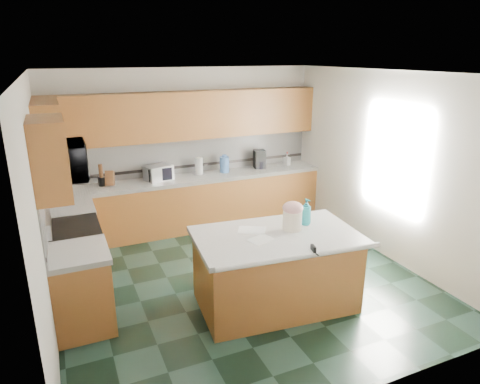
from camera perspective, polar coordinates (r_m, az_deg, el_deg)
floor at (r=5.90m, az=0.03°, el=-11.56°), size 4.60×4.60×0.00m
ceiling at (r=5.14m, az=0.04°, el=15.64°), size 4.60×4.60×0.00m
wall_back at (r=7.48m, az=-7.17°, el=5.82°), size 4.60×0.04×2.70m
wall_front at (r=3.52m, az=15.62°, el=-9.10°), size 4.60×0.04×2.70m
wall_left at (r=4.96m, az=-25.34°, el=-2.17°), size 0.04×4.60×2.70m
wall_right at (r=6.62m, az=18.80°, el=3.37°), size 0.04×4.60×2.70m
back_base_cab at (r=7.44m, az=-6.18°, el=-1.60°), size 4.60×0.60×0.86m
back_countertop at (r=7.30m, az=-6.30°, el=1.81°), size 4.60×0.64×0.06m
back_upper_cab at (r=7.21m, az=-6.92°, el=10.13°), size 4.60×0.33×0.78m
back_backsplash at (r=7.48m, az=-7.06°, el=4.91°), size 4.60×0.02×0.63m
back_accent_band at (r=7.52m, az=-6.99°, el=3.45°), size 4.60×0.01×0.05m
left_base_cab_rear at (r=6.48m, az=-21.33°, el=-5.82°), size 0.60×0.82×0.86m
left_counter_rear at (r=6.32m, az=-21.80°, el=-1.99°), size 0.64×0.82×0.06m
left_base_cab_front at (r=5.10m, az=-20.32°, el=-12.34°), size 0.60×0.72×0.86m
left_counter_front at (r=4.90m, az=-20.90°, el=-7.66°), size 0.64×0.72×0.06m
left_backsplash at (r=5.52m, az=-24.80°, el=-1.42°), size 0.02×2.30×0.63m
left_accent_band at (r=5.58m, az=-24.48°, el=-3.31°), size 0.01×2.30×0.05m
left_upper_cab_rear at (r=6.20m, az=-24.24°, el=7.41°), size 0.33×1.09×0.78m
left_upper_cab_front at (r=4.56m, az=-24.05°, el=4.13°), size 0.33×0.72×0.78m
range_body at (r=5.76m, az=-20.89°, el=-8.70°), size 0.60×0.76×0.88m
range_oven_door at (r=5.79m, az=-17.96°, el=-8.68°), size 0.02×0.68×0.55m
range_cooktop at (r=5.58m, az=-21.41°, el=-4.46°), size 0.62×0.78×0.04m
range_handle at (r=5.63m, az=-18.03°, el=-5.18°), size 0.02×0.66×0.02m
range_backguard at (r=5.54m, az=-24.22°, el=-3.65°), size 0.06×0.76×0.18m
microwave at (r=5.33m, az=-22.42°, el=3.85°), size 0.50×0.73×0.41m
island_base at (r=5.20m, az=4.76°, el=-10.57°), size 1.88×1.19×0.86m
island_top at (r=5.00m, az=4.90°, el=-5.93°), size 1.99×1.30×0.06m
island_bullnose at (r=4.56m, az=8.28°, el=-8.51°), size 1.88×0.24×0.06m
treat_jar at (r=5.09m, az=6.99°, el=-3.74°), size 0.29×0.29×0.23m
treat_jar_lid at (r=5.04m, az=7.06°, el=-2.12°), size 0.24×0.24×0.15m
treat_jar_knob at (r=5.02m, az=7.08°, el=-1.57°), size 0.08×0.03×0.03m
treat_jar_knob_end_l at (r=5.00m, az=6.68°, el=-1.64°), size 0.04×0.04×0.04m
treat_jar_knob_end_r at (r=5.04m, az=7.48°, el=-1.51°), size 0.04×0.04×0.04m
soap_bottle_island at (r=5.24m, az=8.81°, el=-2.64°), size 0.15×0.15×0.33m
paper_sheet_a at (r=4.84m, az=2.78°, el=-6.33°), size 0.32×0.28×0.00m
paper_sheet_b at (r=5.08m, az=1.59°, el=-5.10°), size 0.40×0.37×0.00m
clamp_body at (r=4.63m, az=9.74°, el=-7.61°), size 0.05×0.11×0.09m
clamp_handle at (r=4.60m, az=10.15°, el=-8.13°), size 0.02×0.07×0.02m
knife_block at (r=7.04m, az=-16.97°, el=1.77°), size 0.18×0.21×0.26m
utensil_crock at (r=7.07m, az=-17.94°, el=1.35°), size 0.11×0.11×0.14m
utensil_bundle at (r=7.03m, az=-18.08°, el=2.71°), size 0.07×0.07×0.21m
toaster_oven at (r=7.16m, az=-10.81°, el=2.55°), size 0.49×0.41×0.24m
toaster_oven_door at (r=7.03m, az=-10.55°, el=2.28°), size 0.38×0.01×0.20m
paper_towel at (r=7.38m, az=-5.50°, el=3.45°), size 0.13×0.13×0.29m
paper_towel_base at (r=7.42m, az=-5.46°, el=2.41°), size 0.20×0.20×0.01m
water_jug at (r=7.50m, az=-2.09°, el=3.68°), size 0.17×0.17×0.27m
water_jug_neck at (r=7.46m, az=-2.10°, el=4.84°), size 0.08×0.08×0.04m
coffee_maker at (r=7.78m, az=2.61°, el=4.42°), size 0.24×0.25×0.33m
coffee_carafe at (r=7.77m, az=2.76°, el=3.64°), size 0.14×0.14×0.14m
soap_bottle_back at (r=8.03m, az=6.28°, el=4.34°), size 0.13×0.13×0.22m
soap_back_cap at (r=8.00m, az=6.31°, el=5.21°), size 0.02×0.02×0.03m
window_light_proxy at (r=6.42m, az=19.91°, el=4.21°), size 0.02×1.40×1.10m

